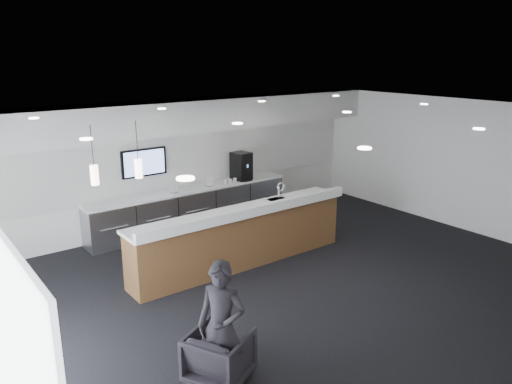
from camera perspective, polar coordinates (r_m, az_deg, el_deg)
ground at (r=9.21m, az=4.27°, el=-10.13°), size 10.00×10.00×0.00m
ceiling at (r=8.35m, az=4.69°, el=8.72°), size 10.00×8.00×0.02m
back_wall at (r=11.85m, az=-8.45°, el=3.35°), size 10.00×0.02×3.00m
right_wall at (r=12.46m, az=22.00°, el=2.97°), size 0.02×8.00×3.00m
soffit_bulkhead at (r=11.27m, az=-7.57°, el=8.68°), size 10.00×0.90×0.70m
alcove_panel at (r=11.81m, az=-8.40°, el=3.80°), size 9.80×0.06×1.40m
back_credenza at (r=11.81m, az=-7.40°, el=-1.79°), size 5.06×0.66×0.95m
wall_tv at (r=11.31m, az=-12.69°, el=3.31°), size 1.05×0.08×0.62m
pendant_left at (r=7.85m, az=-12.68°, el=2.36°), size 0.12×0.12×0.30m
pendant_right at (r=7.60m, az=-17.47°, el=1.57°), size 0.12×0.12×0.30m
ceiling_can_lights at (r=8.35m, az=4.69°, el=8.52°), size 7.00×5.00×0.02m
service_counter at (r=9.67m, az=-1.66°, el=-5.08°), size 4.65×0.79×1.49m
coffee_machine at (r=12.32m, az=-1.70°, el=2.99°), size 0.44×0.54×0.68m
info_sign_left at (r=11.33m, az=-9.24°, el=0.43°), size 0.16×0.03×0.22m
info_sign_right at (r=11.77m, az=-5.28°, el=1.21°), size 0.18×0.03×0.24m
armchair at (r=6.60m, az=-4.23°, el=-18.19°), size 0.99×0.98×0.68m
lounge_guest at (r=6.22m, az=-3.95°, el=-15.11°), size 0.67×0.73×1.66m
cup_0 at (r=12.41m, az=-0.84°, el=1.69°), size 0.10×0.10×0.09m
cup_1 at (r=12.33m, az=-1.36°, el=1.59°), size 0.13×0.13×0.09m
cup_2 at (r=12.25m, az=-1.89°, el=1.49°), size 0.12×0.12×0.09m
cup_3 at (r=12.17m, az=-2.43°, el=1.40°), size 0.12×0.12×0.09m
cup_4 at (r=12.10m, az=-2.98°, el=1.30°), size 0.13×0.13×0.09m
cup_5 at (r=12.02m, az=-3.53°, el=1.19°), size 0.10×0.10×0.09m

